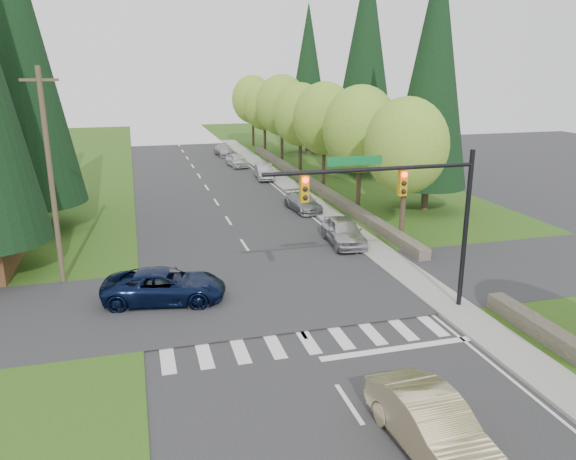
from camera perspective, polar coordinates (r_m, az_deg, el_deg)
name	(u,v)px	position (r m, az deg, el deg)	size (l,w,h in m)	color
ground	(338,387)	(18.93, 5.07, -15.57)	(120.00, 120.00, 0.00)	#28282B
grass_east	(411,211)	(40.96, 12.42, 1.91)	(14.00, 110.00, 0.06)	#2D5717
grass_west	(15,240)	(37.08, -26.01, -0.92)	(14.00, 110.00, 0.06)	#2D5717
cross_street	(277,294)	(25.73, -1.17, -6.48)	(120.00, 8.00, 0.10)	#28282B
sidewalk_east	(321,209)	(40.35, 3.40, 2.10)	(1.80, 80.00, 0.13)	gray
curb_east	(310,210)	(40.09, 2.25, 2.03)	(0.20, 80.00, 0.13)	gray
stone_wall_north	(310,183)	(48.21, 2.26, 4.83)	(0.70, 40.00, 0.70)	#4C4438
traffic_signal	(405,198)	(22.55, 11.85, 3.19)	(8.70, 0.37, 6.80)	black
utility_pole	(51,177)	(27.66, -22.95, 4.98)	(1.60, 0.24, 10.00)	#473828
decid_tree_0	(406,146)	(32.94, 11.94, 8.36)	(4.80, 4.80, 8.37)	#38281C
decid_tree_1	(361,129)	(39.26, 7.39, 10.11)	(5.20, 5.20, 8.80)	#38281C
decid_tree_2	(324,119)	(45.68, 3.72, 11.24)	(5.00, 5.00, 8.82)	#38281C
decid_tree_3	(300,115)	(52.37, 1.27, 11.63)	(5.00, 5.00, 8.55)	#38281C
decid_tree_4	(282,105)	(59.09, -0.63, 12.56)	(5.40, 5.40, 9.18)	#38281C
decid_tree_5	(264,106)	(65.85, -2.41, 12.48)	(4.80, 4.80, 8.30)	#38281C
decid_tree_6	(253,100)	(72.67, -3.62, 13.09)	(5.20, 5.20, 8.86)	#38281C
conifer_w_c	(13,42)	(37.52, -26.14, 16.78)	(6.46, 6.46, 20.80)	#38281C
conifer_e_a	(434,69)	(40.21, 14.60, 15.58)	(5.44, 5.44, 17.80)	#38281C
conifer_e_b	(366,56)	(53.23, 7.90, 17.09)	(6.12, 6.12, 19.80)	#38281C
conifer_e_c	(308,72)	(66.03, 2.07, 15.76)	(5.10, 5.10, 16.80)	#38281C
sedan_champagne	(432,425)	(16.27, 14.43, -18.67)	(1.67, 4.78, 1.57)	tan
suv_navy	(165,286)	(25.22, -12.42, -5.56)	(2.44, 5.30, 1.47)	#0A1433
parked_car_a	(344,231)	(32.63, 5.68, -0.11)	(1.83, 4.55, 1.55)	#B4B3B9
parked_car_b	(303,202)	(40.08, 1.52, 2.83)	(1.71, 4.20, 1.22)	gray
parked_car_c	(264,172)	(51.44, -2.41, 5.92)	(1.43, 4.09, 1.35)	#A5A4A9
parked_car_d	(237,160)	(58.15, -5.21, 7.08)	(1.58, 3.93, 1.34)	silver
parked_car_e	(224,150)	(65.55, -6.50, 8.05)	(1.73, 4.27, 1.24)	#AAA9AE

